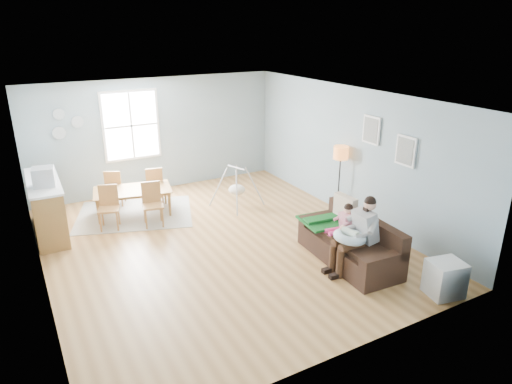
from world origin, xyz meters
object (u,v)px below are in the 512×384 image
chair_ne (154,183)px  monitor (43,177)px  sofa (351,245)px  dining_table (134,202)px  counter (47,206)px  toddler (343,221)px  chair_nw (114,186)px  baby_swing (237,189)px  chair_se (152,201)px  floor_lamp (341,159)px  chair_sw (109,204)px  storage_cube (444,279)px  father (357,232)px

chair_ne → monitor: monitor is taller
sofa → chair_ne: size_ratio=2.35×
dining_table → counter: 1.71m
dining_table → toddler: bearing=-42.5°
sofa → toddler: (-0.06, 0.19, 0.39)m
chair_nw → baby_swing: (2.36, -1.35, -0.06)m
dining_table → chair_nw: size_ratio=1.90×
chair_se → chair_nw: size_ratio=1.05×
sofa → floor_lamp: size_ratio=1.35×
chair_ne → counter: (-2.28, -0.52, 0.07)m
chair_ne → toddler: bearing=-63.1°
chair_sw → storage_cube: bearing=-52.1°
storage_cube → chair_ne: (-2.64, 5.77, 0.21)m
chair_ne → dining_table: bearing=-145.0°
counter → dining_table: bearing=3.3°
counter → monitor: monitor is taller
sofa → storage_cube: sofa is taller
chair_se → baby_swing: 1.93m
chair_ne → monitor: (-2.28, -0.89, 0.78)m
sofa → father: bearing=-117.7°
sofa → chair_ne: chair_ne is taller
toddler → chair_ne: 4.57m
sofa → chair_nw: 5.42m
floor_lamp → chair_nw: bearing=145.2°
storage_cube → monitor: (-4.92, 4.89, 0.99)m
storage_cube → counter: bearing=133.1°
sofa → chair_sw: chair_sw is taller
chair_se → counter: (-1.89, 0.59, 0.05)m
monitor → father: bearing=-40.5°
father → counter: father is taller
dining_table → chair_se: bearing=-61.8°
floor_lamp → baby_swing: (-1.68, 1.46, -0.83)m
father → baby_swing: father is taller
storage_cube → baby_swing: 4.83m
toddler → dining_table: size_ratio=0.49×
monitor → baby_swing: size_ratio=0.37×
sofa → floor_lamp: 2.26m
storage_cube → chair_sw: 6.25m
sofa → floor_lamp: floor_lamp is taller
storage_cube → sofa: bearing=108.7°
toddler → dining_table: toddler is taller
storage_cube → chair_sw: bearing=127.9°
sofa → monitor: 5.64m
chair_se → dining_table: bearing=106.8°
dining_table → chair_se: (0.21, -0.69, 0.22)m
father → chair_nw: (-2.81, 4.81, -0.21)m
counter → toddler: bearing=-39.2°
chair_nw → chair_ne: chair_ne is taller
father → dining_table: (-2.59, 4.11, -0.40)m
chair_sw → chair_se: bearing=-18.6°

